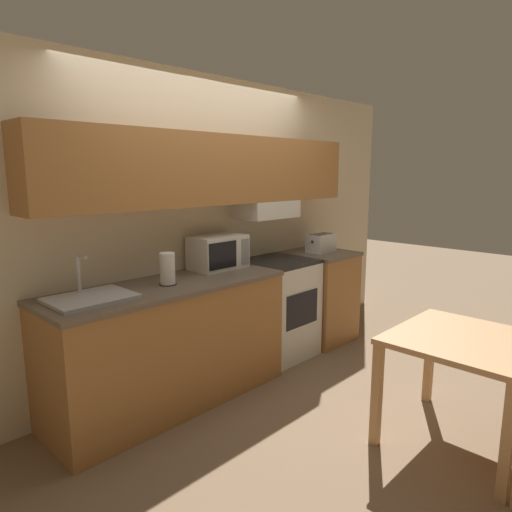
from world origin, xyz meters
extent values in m
plane|color=#7F664C|center=(0.00, 0.00, 0.00)|extent=(16.00, 16.00, 0.00)
cube|color=beige|center=(0.00, 0.03, 1.27)|extent=(5.51, 0.05, 2.55)
cube|color=#A36B38|center=(0.00, -0.16, 1.76)|extent=(3.11, 0.32, 0.57)
cube|color=silver|center=(0.62, -0.16, 1.40)|extent=(0.60, 0.34, 0.16)
cube|color=#A36B38|center=(-0.63, -0.32, 0.45)|extent=(1.85, 0.64, 0.90)
cube|color=brown|center=(-0.63, -0.32, 0.91)|extent=(1.87, 0.66, 0.04)
cube|color=#A36B38|center=(1.25, -0.32, 0.45)|extent=(0.60, 0.64, 0.90)
cube|color=brown|center=(1.25, -0.32, 0.91)|extent=(0.62, 0.66, 0.04)
cube|color=silver|center=(0.62, -0.30, 0.45)|extent=(0.63, 0.60, 0.90)
cube|color=black|center=(0.62, -0.30, 0.92)|extent=(0.63, 0.60, 0.03)
cube|color=black|center=(0.62, -0.60, 0.52)|extent=(0.44, 0.01, 0.32)
cylinder|color=black|center=(0.48, -0.42, 0.93)|extent=(0.09, 0.09, 0.01)
cylinder|color=black|center=(0.76, -0.42, 0.93)|extent=(0.09, 0.09, 0.01)
cylinder|color=black|center=(0.48, -0.18, 0.93)|extent=(0.09, 0.09, 0.01)
cylinder|color=black|center=(0.76, -0.18, 0.93)|extent=(0.09, 0.09, 0.01)
cube|color=silver|center=(-0.01, -0.18, 1.07)|extent=(0.47, 0.29, 0.28)
cube|color=black|center=(-0.08, -0.33, 1.07)|extent=(0.29, 0.01, 0.22)
cube|color=gray|center=(0.17, -0.33, 1.07)|extent=(0.09, 0.01, 0.22)
cube|color=silver|center=(1.27, -0.33, 1.02)|extent=(0.29, 0.19, 0.19)
cube|color=black|center=(1.12, -0.33, 1.05)|extent=(0.01, 0.02, 0.02)
cube|color=black|center=(1.17, -0.33, 1.11)|extent=(0.04, 0.13, 0.01)
cube|color=black|center=(1.24, -0.33, 1.11)|extent=(0.04, 0.13, 0.01)
cube|color=black|center=(1.31, -0.33, 1.11)|extent=(0.04, 0.13, 0.01)
cube|color=black|center=(1.37, -0.33, 1.11)|extent=(0.04, 0.13, 0.01)
cube|color=#B7BABF|center=(-1.23, -0.32, 0.94)|extent=(0.52, 0.40, 0.02)
cube|color=#4C4F54|center=(-1.23, -0.34, 0.95)|extent=(0.44, 0.30, 0.01)
cylinder|color=#B7BABF|center=(-1.23, -0.17, 1.08)|extent=(0.02, 0.02, 0.25)
cylinder|color=#B7BABF|center=(-1.23, -0.23, 1.20)|extent=(0.02, 0.12, 0.02)
cylinder|color=black|center=(-0.64, -0.34, 0.93)|extent=(0.13, 0.13, 0.01)
cylinder|color=white|center=(-0.64, -0.34, 1.05)|extent=(0.11, 0.11, 0.23)
cube|color=tan|center=(0.35, -2.12, 0.70)|extent=(0.87, 0.84, 0.04)
cube|color=tan|center=(-0.05, -2.50, 0.34)|extent=(0.06, 0.06, 0.69)
cube|color=tan|center=(-0.05, -1.74, 0.34)|extent=(0.06, 0.06, 0.69)
cube|color=tan|center=(0.74, -1.74, 0.34)|extent=(0.06, 0.06, 0.69)
camera|label=1|loc=(-2.53, -3.05, 1.75)|focal=32.00mm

